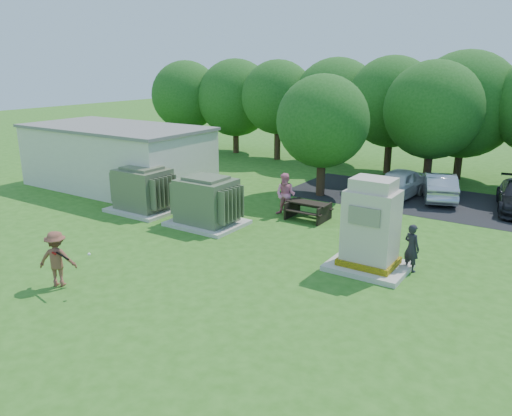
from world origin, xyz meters
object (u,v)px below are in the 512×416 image
Objects in this scene: person_by_generator at (412,248)px; car_white at (397,184)px; transformer_right at (207,202)px; batter at (57,259)px; car_silver_a at (439,186)px; person_at_picnic at (286,195)px; transformer_left at (143,190)px; picnic_table at (308,209)px; generator_cabinet at (371,230)px.

person_by_generator is 0.38× the size of car_white.
transformer_right is 8.61m from person_by_generator.
car_silver_a is at bearing -145.78° from batter.
person_by_generator is 9.37m from car_white.
transformer_right is at bearing 23.86° from person_by_generator.
batter is at bearing -107.47° from person_at_picnic.
transformer_left reaches higher than person_at_picnic.
transformer_right is 1.88× the size of person_by_generator.
car_silver_a is at bearing 41.58° from transformer_left.
person_at_picnic is at bearing 33.51° from car_silver_a.
batter reaches higher than picnic_table.
car_white is at bearing 58.61° from transformer_right.
car_white is 1.03× the size of car_silver_a.
transformer_left is 1.88× the size of person_by_generator.
generator_cabinet is 9.61m from car_white.
batter is 16.64m from car_white.
picnic_table is at bearing -140.29° from batter.
car_silver_a is (7.08, 16.71, -0.19)m from batter.
transformer_left is 12.31m from person_by_generator.
car_silver_a is at bearing 59.34° from picnic_table.
batter is 0.91× the size of person_at_picnic.
generator_cabinet reaches higher than transformer_right.
picnic_table is 1.04× the size of batter.
transformer_right is 11.88m from car_silver_a.
batter is 0.41× the size of car_white.
picnic_table is at bearing -105.26° from car_white.
person_at_picnic reaches higher than picnic_table.
car_white is (5.26, 8.62, -0.25)m from transformer_right.
picnic_table is (-4.22, 3.74, -0.86)m from generator_cabinet.
transformer_right is 0.71× the size of car_white.
transformer_right reaches higher than car_silver_a.
generator_cabinet reaches higher than person_at_picnic.
transformer_right reaches higher than person_by_generator.
transformer_left is 14.39m from car_silver_a.
person_at_picnic is (2.07, 2.98, -0.02)m from transformer_right.
transformer_left is 6.49m from person_at_picnic.
person_at_picnic is at bearing -178.40° from picnic_table.
transformer_right is at bearing -122.92° from batter.
car_white reaches higher than car_silver_a.
batter is 18.15m from car_silver_a.
car_white is at bearing 69.74° from picnic_table.
transformer_right is 4.41m from picnic_table.
car_white is at bearing -141.30° from batter.
transformer_right reaches higher than picnic_table.
person_by_generator is 0.84× the size of person_at_picnic.
transformer_left reaches higher than person_by_generator.
transformer_left is at bearing 22.34° from car_silver_a.
generator_cabinet reaches higher than transformer_left.
generator_cabinet is at bearing -171.90° from batter.
person_by_generator is at bearing -0.60° from transformer_left.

